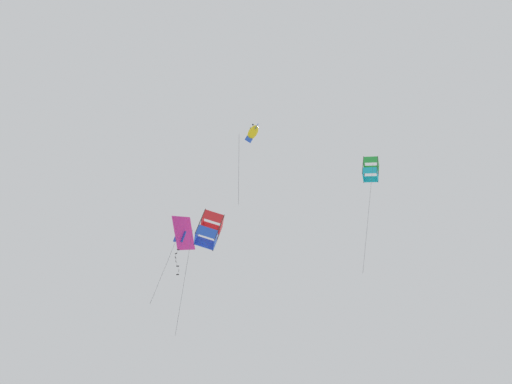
{
  "coord_description": "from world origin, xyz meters",
  "views": [
    {
      "loc": [
        6.81,
        23.45,
        14.3
      ],
      "look_at": [
        0.97,
        -3.82,
        36.94
      ],
      "focal_mm": 38.25,
      "sensor_mm": 36.0,
      "label": 1
    }
  ],
  "objects": [
    {
      "name": "kite_fish_highest",
      "position": [
        2.07,
        0.38,
        38.12
      ],
      "size": [
        1.47,
        1.12,
        5.99
      ],
      "rotation": [
        0.37,
        0.0,
        4.91
      ],
      "color": "yellow"
    },
    {
      "name": "kite_box_upper_right",
      "position": [
        -7.17,
        -3.09,
        39.78
      ],
      "size": [
        2.35,
        2.11,
        9.29
      ],
      "rotation": [
        0.18,
        0.0,
        4.25
      ],
      "color": "green"
    },
    {
      "name": "kite_delta_low_drifter",
      "position": [
        5.3,
        -7.3,
        35.31
      ],
      "size": [
        2.5,
        2.84,
        6.21
      ],
      "rotation": [
        0.25,
        0.0,
        4.21
      ],
      "color": "#DB2D93"
    },
    {
      "name": "kite_box_far_centre",
      "position": [
        3.75,
        -5.28,
        34.48
      ],
      "size": [
        2.4,
        2.08,
        8.16
      ],
      "rotation": [
        0.26,
        0.0,
        4.66
      ],
      "color": "red"
    }
  ]
}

